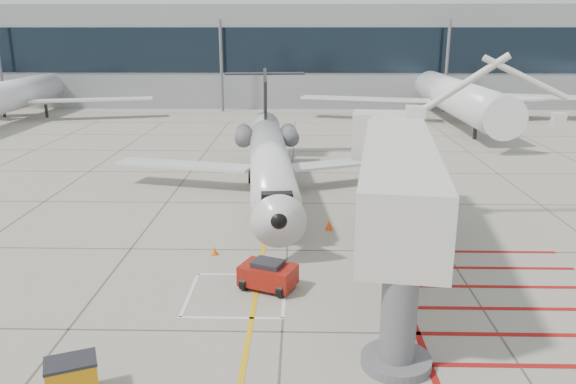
{
  "coord_description": "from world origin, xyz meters",
  "views": [
    {
      "loc": [
        0.64,
        -22.49,
        10.8
      ],
      "look_at": [
        0.0,
        6.0,
        2.5
      ],
      "focal_mm": 35.0,
      "sensor_mm": 36.0,
      "label": 1
    }
  ],
  "objects_px": {
    "jet_bridge": "(397,192)",
    "pushback_tug": "(268,274)",
    "spill_bin": "(72,378)",
    "regional_jet": "(271,146)"
  },
  "relations": [
    {
      "from": "jet_bridge",
      "to": "pushback_tug",
      "type": "xyz_separation_m",
      "value": [
        -5.55,
        -1.18,
        -3.38
      ]
    },
    {
      "from": "regional_jet",
      "to": "jet_bridge",
      "type": "height_order",
      "value": "jet_bridge"
    },
    {
      "from": "jet_bridge",
      "to": "spill_bin",
      "type": "height_order",
      "value": "jet_bridge"
    },
    {
      "from": "jet_bridge",
      "to": "pushback_tug",
      "type": "bearing_deg",
      "value": -160.0
    },
    {
      "from": "pushback_tug",
      "to": "spill_bin",
      "type": "xyz_separation_m",
      "value": [
        -5.51,
        -7.56,
        -0.04
      ]
    },
    {
      "from": "jet_bridge",
      "to": "pushback_tug",
      "type": "relative_size",
      "value": 8.79
    },
    {
      "from": "spill_bin",
      "to": "jet_bridge",
      "type": "bearing_deg",
      "value": 15.18
    },
    {
      "from": "pushback_tug",
      "to": "spill_bin",
      "type": "bearing_deg",
      "value": -103.91
    },
    {
      "from": "jet_bridge",
      "to": "spill_bin",
      "type": "xyz_separation_m",
      "value": [
        -11.07,
        -8.74,
        -3.42
      ]
    },
    {
      "from": "regional_jet",
      "to": "spill_bin",
      "type": "xyz_separation_m",
      "value": [
        -5.02,
        -20.02,
        -3.07
      ]
    }
  ]
}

